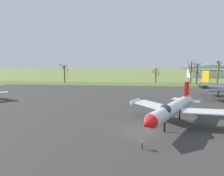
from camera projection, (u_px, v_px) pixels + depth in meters
ground_plane at (145, 132)px, 22.30m from camera, size 600.00×600.00×0.00m
asphalt_apron at (140, 102)px, 39.30m from camera, size 97.50×57.50×0.05m
grass_verge_strip at (136, 84)px, 73.57m from camera, size 157.50×12.00×0.06m
jet_fighter_front_right at (173, 108)px, 24.29m from camera, size 12.97×14.88×5.19m
info_placard_front_right at (142, 144)px, 17.72m from camera, size 0.54×0.39×0.95m
bare_tree_far_left at (65, 73)px, 79.09m from camera, size 3.37×3.39×7.71m
bare_tree_left_of_center at (156, 75)px, 78.80m from camera, size 2.97×2.93×6.25m
bare_tree_center at (191, 72)px, 74.17m from camera, size 2.46×2.43×8.62m
bare_tree_right_of_center at (197, 72)px, 73.26m from camera, size 2.27×2.46×9.08m
bare_tree_far_right at (218, 72)px, 73.87m from camera, size 2.22×2.21×8.93m
visitor_building at (213, 71)px, 107.44m from camera, size 26.62×9.90×7.13m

